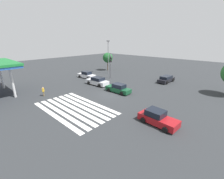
# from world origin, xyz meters

# --- Properties ---
(ground_plane) EXTENTS (114.55, 114.55, 0.00)m
(ground_plane) POSITION_xyz_m (0.00, 0.00, 0.00)
(ground_plane) COLOR #2B2D30
(crosswalk_markings) EXTENTS (11.26, 6.30, 0.01)m
(crosswalk_markings) POSITION_xyz_m (0.00, -7.46, 0.00)
(crosswalk_markings) COLOR silver
(crosswalk_markings) RESTS_ON ground_plane
(traffic_signal_mast) EXTENTS (4.80, 4.80, 5.88)m
(traffic_signal_mast) POSITION_xyz_m (-6.14, 6.14, 4.39)
(traffic_signal_mast) COLOR #47474C
(traffic_signal_mast) RESTS_ON ground_plane
(car_0) EXTENTS (4.36, 2.25, 1.56)m
(car_0) POSITION_xyz_m (10.02, -3.51, 0.70)
(car_0) COLOR maroon
(car_0) RESTS_ON ground_plane
(car_1) EXTENTS (2.18, 4.93, 1.39)m
(car_1) POSITION_xyz_m (3.46, 13.60, 0.69)
(car_1) COLOR black
(car_1) RESTS_ON ground_plane
(car_2) EXTENTS (4.99, 2.42, 1.61)m
(car_2) POSITION_xyz_m (-5.94, 2.05, 0.75)
(car_2) COLOR silver
(car_2) RESTS_ON ground_plane
(car_3) EXTENTS (4.84, 2.15, 1.62)m
(car_3) POSITION_xyz_m (-12.18, 4.10, 0.72)
(car_3) COLOR silver
(car_3) RESTS_ON ground_plane
(car_4) EXTENTS (4.67, 2.01, 1.57)m
(car_4) POSITION_xyz_m (0.15, 1.46, 0.71)
(car_4) COLOR #144728
(car_4) RESTS_ON ground_plane
(pedestrian) EXTENTS (0.41, 0.41, 1.55)m
(pedestrian) POSITION_xyz_m (-7.63, -8.24, 0.86)
(pedestrian) COLOR brown
(pedestrian) RESTS_ON ground_plane
(street_light_pole_a) EXTENTS (0.80, 0.36, 8.57)m
(street_light_pole_a) POSITION_xyz_m (-11.85, 11.34, 5.09)
(street_light_pole_a) COLOR slate
(street_light_pole_a) RESTS_ON ground_plane
(tree_corner_a) EXTENTS (2.89, 2.89, 5.21)m
(tree_corner_a) POSITION_xyz_m (-14.93, 14.29, 3.75)
(tree_corner_a) COLOR brown
(tree_corner_a) RESTS_ON ground_plane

